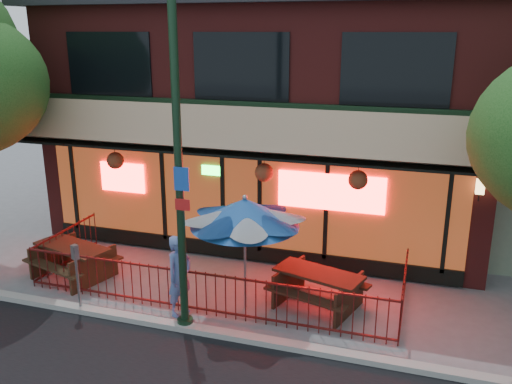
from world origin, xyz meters
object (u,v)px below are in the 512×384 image
Objects in this scene: picnic_table_left at (73,256)px; pedestrian at (179,276)px; parking_meter_near at (76,267)px; picnic_table_right at (318,284)px; street_light at (179,179)px; patio_umbrella at (245,212)px.

picnic_table_left is 1.29× the size of pedestrian.
parking_meter_near is at bearing -50.71° from picnic_table_left.
picnic_table_right is at bearing 3.37° from picnic_table_left.
street_light is 3.08× the size of picnic_table_left.
street_light reaches higher than parking_meter_near.
parking_meter_near is (-2.44, -0.08, -2.11)m from street_light.
parking_meter_near is at bearing -160.68° from patio_umbrella.
patio_umbrella is at bearing -3.02° from picnic_table_left.
picnic_table_right is 1.46× the size of parking_meter_near.
street_light reaches higher than picnic_table_left.
patio_umbrella reaches higher than pedestrian.
pedestrian is at bearing 123.65° from street_light.
patio_umbrella is 3.76m from parking_meter_near.
patio_umbrella reaches higher than picnic_table_right.
picnic_table_left is 4.83m from patio_umbrella.
street_light is at bearing -20.43° from picnic_table_left.
picnic_table_right is (2.40, 1.70, -2.61)m from street_light.
parking_meter_near reaches higher than picnic_table_left.
patio_umbrella is (-1.48, -0.59, 1.69)m from picnic_table_right.
street_light reaches higher than patio_umbrella.
pedestrian is 1.15× the size of parking_meter_near.
patio_umbrella is 1.93m from pedestrian.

